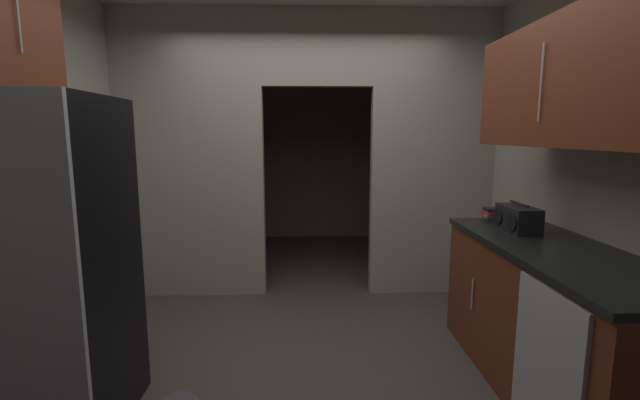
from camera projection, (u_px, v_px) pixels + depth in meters
ground at (309, 368)px, 2.92m from camera, size 20.00×20.00×0.00m
kitchen_partition at (304, 146)px, 4.12m from camera, size 3.63×0.12×2.74m
adjoining_room_shell at (307, 150)px, 5.85m from camera, size 3.63×2.48×2.74m
refrigerator at (42, 268)px, 2.24m from camera, size 0.77×0.75×1.78m
lower_cabinet_run at (553, 322)px, 2.58m from camera, size 0.68×1.84×0.92m
dishwasher at (545, 375)px, 2.07m from camera, size 0.02×0.56×0.86m
upper_cabinet_counterside at (574, 83)px, 2.37m from camera, size 0.36×1.66×0.71m
boombox at (518, 219)px, 2.93m from camera, size 0.19×0.35×0.20m
book_stack at (492, 214)px, 3.32m from camera, size 0.15×0.15×0.09m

